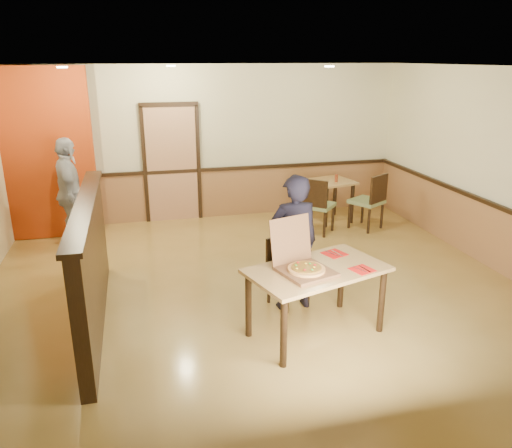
{
  "coord_description": "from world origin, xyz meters",
  "views": [
    {
      "loc": [
        -1.44,
        -5.61,
        2.91
      ],
      "look_at": [
        -0.07,
        0.0,
        0.97
      ],
      "focal_mm": 35.0,
      "sensor_mm": 36.0,
      "label": 1
    }
  ],
  "objects_px": {
    "pizza_box": "(303,266)",
    "main_table": "(317,278)",
    "side_chair_left": "(317,203)",
    "diner": "(293,243)",
    "condiment": "(336,178)",
    "side_table": "(331,190)",
    "diner_chair": "(286,268)",
    "passerby": "(70,193)",
    "side_chair_right": "(370,199)"
  },
  "relations": [
    {
      "from": "pizza_box",
      "to": "main_table",
      "type": "bearing_deg",
      "value": -1.17
    },
    {
      "from": "side_chair_left",
      "to": "diner",
      "type": "relative_size",
      "value": 0.59
    },
    {
      "from": "side_chair_left",
      "to": "condiment",
      "type": "relative_size",
      "value": 6.98
    },
    {
      "from": "main_table",
      "to": "side_table",
      "type": "relative_size",
      "value": 1.94
    },
    {
      "from": "main_table",
      "to": "diner_chair",
      "type": "height_order",
      "value": "diner_chair"
    },
    {
      "from": "side_chair_left",
      "to": "passerby",
      "type": "relative_size",
      "value": 0.56
    },
    {
      "from": "side_chair_left",
      "to": "side_chair_right",
      "type": "bearing_deg",
      "value": -138.33
    },
    {
      "from": "side_table",
      "to": "condiment",
      "type": "distance_m",
      "value": 0.28
    },
    {
      "from": "side_chair_left",
      "to": "condiment",
      "type": "distance_m",
      "value": 0.78
    },
    {
      "from": "diner",
      "to": "condiment",
      "type": "relative_size",
      "value": 11.77
    },
    {
      "from": "diner_chair",
      "to": "condiment",
      "type": "distance_m",
      "value": 3.36
    },
    {
      "from": "side_chair_left",
      "to": "pizza_box",
      "type": "bearing_deg",
      "value": 109.34
    },
    {
      "from": "passerby",
      "to": "side_chair_left",
      "type": "bearing_deg",
      "value": -104.19
    },
    {
      "from": "side_table",
      "to": "diner",
      "type": "xyz_separation_m",
      "value": [
        -1.72,
        -3.06,
        0.24
      ]
    },
    {
      "from": "passerby",
      "to": "diner_chair",
      "type": "bearing_deg",
      "value": -143.55
    },
    {
      "from": "diner",
      "to": "pizza_box",
      "type": "height_order",
      "value": "diner"
    },
    {
      "from": "diner",
      "to": "passerby",
      "type": "distance_m",
      "value": 3.96
    },
    {
      "from": "main_table",
      "to": "diner",
      "type": "height_order",
      "value": "diner"
    },
    {
      "from": "side_chair_left",
      "to": "condiment",
      "type": "xyz_separation_m",
      "value": [
        0.54,
        0.48,
        0.3
      ]
    },
    {
      "from": "side_chair_right",
      "to": "passerby",
      "type": "relative_size",
      "value": 0.57
    },
    {
      "from": "diner_chair",
      "to": "passerby",
      "type": "height_order",
      "value": "passerby"
    },
    {
      "from": "main_table",
      "to": "diner",
      "type": "distance_m",
      "value": 0.68
    },
    {
      "from": "condiment",
      "to": "passerby",
      "type": "bearing_deg",
      "value": -178.56
    },
    {
      "from": "condiment",
      "to": "side_chair_left",
      "type": "bearing_deg",
      "value": -138.12
    },
    {
      "from": "side_chair_right",
      "to": "condiment",
      "type": "relative_size",
      "value": 7.1
    },
    {
      "from": "diner_chair",
      "to": "side_chair_left",
      "type": "xyz_separation_m",
      "value": [
        1.27,
        2.33,
        0.08
      ]
    },
    {
      "from": "side_chair_left",
      "to": "passerby",
      "type": "distance_m",
      "value": 4.03
    },
    {
      "from": "side_table",
      "to": "passerby",
      "type": "relative_size",
      "value": 0.48
    },
    {
      "from": "side_chair_left",
      "to": "side_chair_right",
      "type": "height_order",
      "value": "side_chair_right"
    },
    {
      "from": "diner_chair",
      "to": "side_table",
      "type": "bearing_deg",
      "value": 34.97
    },
    {
      "from": "main_table",
      "to": "side_chair_right",
      "type": "height_order",
      "value": "side_chair_right"
    },
    {
      "from": "side_chair_left",
      "to": "side_table",
      "type": "xyz_separation_m",
      "value": [
        0.5,
        0.6,
        0.06
      ]
    },
    {
      "from": "main_table",
      "to": "passerby",
      "type": "distance_m",
      "value": 4.5
    },
    {
      "from": "side_chair_right",
      "to": "pizza_box",
      "type": "relative_size",
      "value": 1.41
    },
    {
      "from": "main_table",
      "to": "diner_chair",
      "type": "bearing_deg",
      "value": 79.72
    },
    {
      "from": "side_table",
      "to": "pizza_box",
      "type": "distance_m",
      "value": 4.21
    },
    {
      "from": "side_chair_right",
      "to": "pizza_box",
      "type": "xyz_separation_m",
      "value": [
        -2.33,
        -3.16,
        0.3
      ]
    },
    {
      "from": "side_chair_left",
      "to": "side_chair_right",
      "type": "relative_size",
      "value": 0.98
    },
    {
      "from": "diner_chair",
      "to": "side_chair_left",
      "type": "relative_size",
      "value": 0.86
    },
    {
      "from": "pizza_box",
      "to": "side_chair_left",
      "type": "bearing_deg",
      "value": 49.86
    },
    {
      "from": "passerby",
      "to": "condiment",
      "type": "height_order",
      "value": "passerby"
    },
    {
      "from": "diner_chair",
      "to": "passerby",
      "type": "relative_size",
      "value": 0.48
    },
    {
      "from": "diner_chair",
      "to": "side_chair_right",
      "type": "distance_m",
      "value": 3.23
    },
    {
      "from": "side_chair_left",
      "to": "passerby",
      "type": "height_order",
      "value": "passerby"
    },
    {
      "from": "side_table",
      "to": "diner",
      "type": "bearing_deg",
      "value": -119.27
    },
    {
      "from": "diner_chair",
      "to": "diner",
      "type": "xyz_separation_m",
      "value": [
        0.05,
        -0.13,
        0.37
      ]
    },
    {
      "from": "main_table",
      "to": "side_chair_left",
      "type": "xyz_separation_m",
      "value": [
        1.17,
        3.12,
        -0.14
      ]
    },
    {
      "from": "main_table",
      "to": "passerby",
      "type": "bearing_deg",
      "value": 111.57
    },
    {
      "from": "side_chair_right",
      "to": "side_table",
      "type": "relative_size",
      "value": 1.18
    },
    {
      "from": "main_table",
      "to": "pizza_box",
      "type": "bearing_deg",
      "value": 178.59
    }
  ]
}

